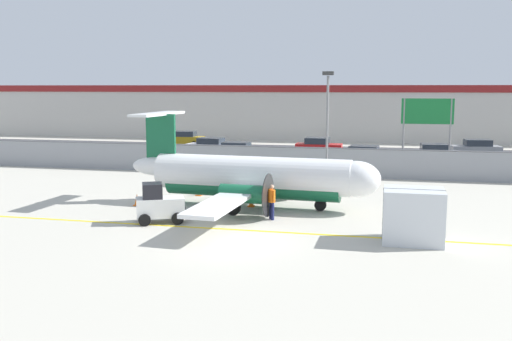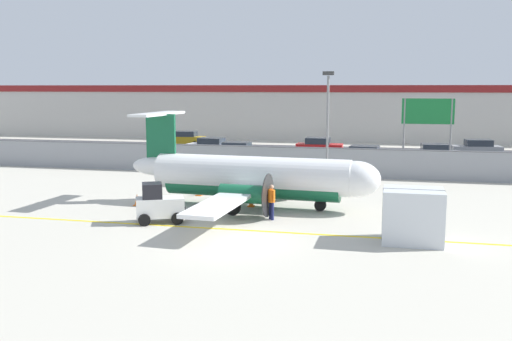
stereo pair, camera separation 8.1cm
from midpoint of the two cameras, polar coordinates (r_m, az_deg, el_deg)
ground_plane at (r=25.52m, az=-1.57°, el=-5.95°), size 140.00×140.00×0.01m
perimeter_fence at (r=40.74m, az=4.05°, el=1.02°), size 98.00×0.10×2.10m
parking_lot_strip at (r=52.18m, az=5.99°, el=1.44°), size 98.00×17.00×0.12m
background_building at (r=70.26m, az=7.88°, el=5.80°), size 91.00×8.10×6.50m
commuter_airplane at (r=30.02m, az=0.09°, el=-0.66°), size 13.72×16.07×4.92m
baggage_tug at (r=27.09m, az=-9.60°, el=-3.38°), size 2.58×2.12×1.88m
ground_crew_worker at (r=27.27m, az=1.65°, el=-2.98°), size 0.47×0.50×1.70m
cargo_container at (r=24.18m, az=15.50°, el=-4.39°), size 2.44×2.02×2.20m
traffic_cone_near_left at (r=33.55m, az=-5.66°, el=-1.98°), size 0.36×0.36×0.64m
traffic_cone_near_right at (r=31.25m, az=-11.73°, el=-2.88°), size 0.36×0.36×0.64m
traffic_cone_far_left at (r=30.34m, az=-0.41°, el=-3.04°), size 0.36×0.36×0.64m
traffic_cone_far_right at (r=32.00m, az=7.67°, el=-2.52°), size 0.36×0.36×0.64m
parked_car_0 at (r=60.71m, az=-7.09°, el=3.18°), size 4.27×2.14×1.58m
parked_car_1 at (r=52.37m, az=-4.54°, el=2.40°), size 4.36×2.36×1.58m
parked_car_2 at (r=48.18m, az=-1.75°, el=1.91°), size 4.32×2.25×1.58m
parked_car_3 at (r=52.60m, az=6.38°, el=2.40°), size 4.21×2.01×1.58m
parked_car_4 at (r=45.93m, az=10.69°, el=1.45°), size 4.39×2.45×1.58m
parked_car_5 at (r=48.80m, az=17.40°, el=1.61°), size 4.32×2.27×1.58m
parked_car_6 at (r=54.18m, az=21.25°, el=2.06°), size 4.35×2.34×1.58m
apron_light_pole at (r=36.29m, az=7.24°, el=5.12°), size 0.70×0.30×7.27m
highway_sign at (r=42.28m, az=16.85°, el=5.06°), size 3.60×0.14×5.50m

